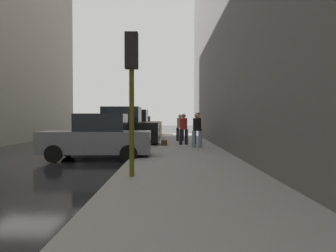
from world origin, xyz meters
TOP-DOWN VIEW (x-y plane):
  - ground_plane at (0.00, 0.00)m, footprint 120.00×120.00m
  - sidewalk at (6.00, 0.00)m, footprint 4.00×40.00m
  - parked_gray_coupe at (2.65, 0.39)m, footprint 4.21×2.08m
  - parked_black_suv at (2.65, 6.00)m, footprint 4.65×2.16m
  - parked_bronze_suv at (2.65, 12.25)m, footprint 4.67×2.20m
  - parked_dark_green_sedan at (2.65, 18.09)m, footprint 4.26×2.17m
  - fire_hydrant at (4.45, 6.85)m, footprint 0.42×0.22m
  - traffic_light at (4.50, -4.20)m, footprint 0.32×0.32m
  - pedestrian_with_beanie at (7.10, 6.27)m, footprint 0.53×0.48m
  - pedestrian_in_red_jacket at (6.28, 5.77)m, footprint 0.53×0.48m
  - pedestrian_in_jeans at (6.84, 3.71)m, footprint 0.50×0.40m
  - pedestrian_in_tan_coat at (6.19, 8.70)m, footprint 0.50×0.41m
  - duffel_bag at (5.20, 5.40)m, footprint 0.32×0.44m

SIDE VIEW (x-z plane):
  - ground_plane at x=0.00m, z-range 0.00..0.00m
  - sidewalk at x=6.00m, z-range 0.00..0.15m
  - duffel_bag at x=5.20m, z-range 0.15..0.43m
  - fire_hydrant at x=4.45m, z-range 0.15..0.85m
  - parked_gray_coupe at x=2.65m, z-range -0.05..1.74m
  - parked_dark_green_sedan at x=2.65m, z-range -0.05..1.74m
  - parked_black_suv at x=2.65m, z-range -0.09..2.16m
  - parked_bronze_suv at x=2.65m, z-range -0.09..2.16m
  - pedestrian_in_red_jacket at x=6.28m, z-range 0.25..1.96m
  - pedestrian_in_jeans at x=6.84m, z-range 0.25..1.96m
  - pedestrian_in_tan_coat at x=6.19m, z-range 0.25..1.96m
  - pedestrian_with_beanie at x=7.10m, z-range 0.25..2.02m
  - traffic_light at x=4.50m, z-range 0.96..4.56m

